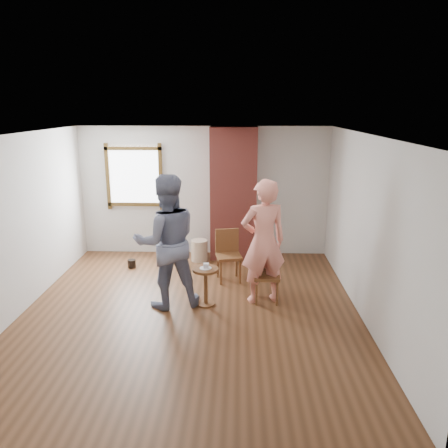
{
  "coord_description": "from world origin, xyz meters",
  "views": [
    {
      "loc": [
        0.7,
        -5.93,
        2.98
      ],
      "look_at": [
        0.47,
        0.8,
        1.15
      ],
      "focal_mm": 35.0,
      "sensor_mm": 36.0,
      "label": 1
    }
  ],
  "objects_px": {
    "man": "(167,242)",
    "person_pink": "(263,242)",
    "dining_chair_right": "(267,271)",
    "side_table": "(206,280)",
    "stoneware_crock": "(199,250)",
    "dining_chair_left": "(228,252)"
  },
  "relations": [
    {
      "from": "dining_chair_left",
      "to": "person_pink",
      "type": "distance_m",
      "value": 1.15
    },
    {
      "from": "dining_chair_right",
      "to": "man",
      "type": "relative_size",
      "value": 0.41
    },
    {
      "from": "dining_chair_right",
      "to": "man",
      "type": "bearing_deg",
      "value": -168.53
    },
    {
      "from": "man",
      "to": "dining_chair_right",
      "type": "bearing_deg",
      "value": 171.17
    },
    {
      "from": "dining_chair_right",
      "to": "side_table",
      "type": "distance_m",
      "value": 0.98
    },
    {
      "from": "stoneware_crock",
      "to": "dining_chair_left",
      "type": "relative_size",
      "value": 0.47
    },
    {
      "from": "dining_chair_left",
      "to": "dining_chair_right",
      "type": "bearing_deg",
      "value": -64.15
    },
    {
      "from": "dining_chair_right",
      "to": "person_pink",
      "type": "distance_m",
      "value": 0.51
    },
    {
      "from": "dining_chair_left",
      "to": "side_table",
      "type": "relative_size",
      "value": 1.49
    },
    {
      "from": "stoneware_crock",
      "to": "person_pink",
      "type": "height_order",
      "value": "person_pink"
    },
    {
      "from": "dining_chair_right",
      "to": "side_table",
      "type": "bearing_deg",
      "value": -163.73
    },
    {
      "from": "dining_chair_left",
      "to": "man",
      "type": "distance_m",
      "value": 1.49
    },
    {
      "from": "side_table",
      "to": "person_pink",
      "type": "relative_size",
      "value": 0.31
    },
    {
      "from": "dining_chair_left",
      "to": "dining_chair_right",
      "type": "distance_m",
      "value": 1.04
    },
    {
      "from": "dining_chair_left",
      "to": "dining_chair_right",
      "type": "xyz_separation_m",
      "value": [
        0.63,
        -0.83,
        -0.03
      ]
    },
    {
      "from": "stoneware_crock",
      "to": "side_table",
      "type": "xyz_separation_m",
      "value": [
        0.28,
        -2.0,
        0.19
      ]
    },
    {
      "from": "stoneware_crock",
      "to": "dining_chair_left",
      "type": "distance_m",
      "value": 1.14
    },
    {
      "from": "stoneware_crock",
      "to": "man",
      "type": "bearing_deg",
      "value": -98.43
    },
    {
      "from": "man",
      "to": "person_pink",
      "type": "relative_size",
      "value": 1.04
    },
    {
      "from": "stoneware_crock",
      "to": "man",
      "type": "height_order",
      "value": "man"
    },
    {
      "from": "stoneware_crock",
      "to": "person_pink",
      "type": "relative_size",
      "value": 0.22
    },
    {
      "from": "dining_chair_right",
      "to": "side_table",
      "type": "height_order",
      "value": "dining_chair_right"
    }
  ]
}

